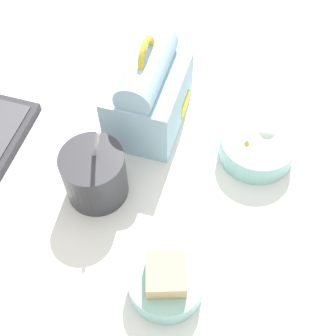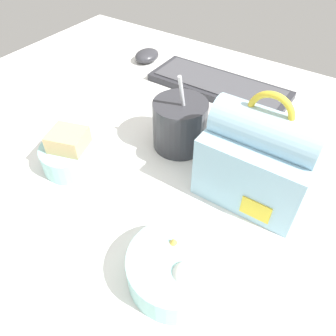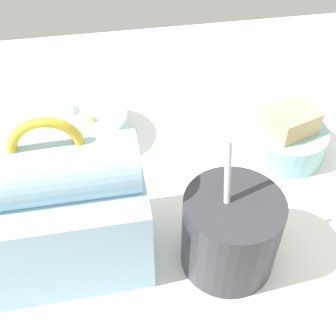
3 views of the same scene
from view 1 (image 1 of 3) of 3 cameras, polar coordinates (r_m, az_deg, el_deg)
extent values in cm
cube|color=white|center=(86.35, -2.97, -2.24)|extent=(140.00, 110.00, 2.00)
cube|color=#9EC6DB|center=(89.34, -2.38, 8.28)|extent=(17.93, 12.62, 12.20)
cylinder|color=#9EC6DB|center=(83.56, -2.57, 11.89)|extent=(17.03, 6.71, 6.71)
cube|color=yellow|center=(92.18, 2.11, 7.71)|extent=(5.02, 0.30, 3.66)
torus|color=yellow|center=(81.46, -2.66, 13.40)|extent=(7.27, 1.00, 7.27)
cylinder|color=#333338|center=(81.31, -8.93, -0.83)|extent=(10.98, 10.98, 10.21)
cylinder|color=#C6892D|center=(77.35, -9.39, 1.07)|extent=(9.66, 9.66, 0.60)
cylinder|color=silver|center=(76.45, -8.93, 2.06)|extent=(0.70, 3.52, 11.56)
cylinder|color=#93D1CC|center=(74.89, -0.22, -13.82)|extent=(11.89, 11.89, 4.58)
cube|color=tan|center=(72.52, -0.22, -13.16)|extent=(8.06, 7.68, 6.41)
cylinder|color=#93D1CC|center=(88.54, 10.79, 2.58)|extent=(13.99, 13.99, 4.88)
ellipsoid|color=white|center=(88.68, 11.85, 4.04)|extent=(3.81, 3.81, 4.48)
cone|color=#EFBC47|center=(86.41, 9.46, 2.51)|extent=(6.32, 6.32, 4.15)
sphere|color=black|center=(88.90, 13.52, 2.19)|extent=(1.68, 1.68, 1.68)
sphere|color=black|center=(89.21, 13.07, 2.61)|extent=(1.68, 1.68, 1.68)
sphere|color=black|center=(89.21, 12.45, 2.80)|extent=(1.68, 1.68, 1.68)
sphere|color=black|center=(88.89, 11.84, 2.71)|extent=(1.68, 1.68, 1.68)
camera|label=2|loc=(0.75, 35.62, 25.68)|focal=35.00mm
camera|label=3|loc=(0.78, -30.95, 27.59)|focal=45.00mm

